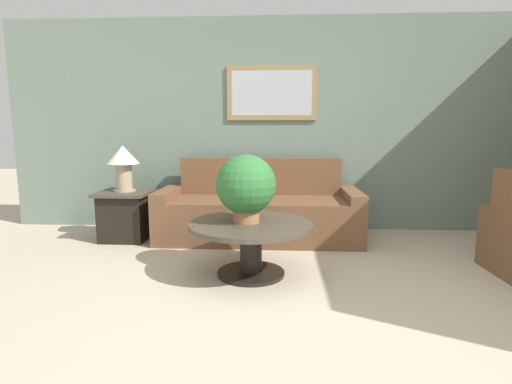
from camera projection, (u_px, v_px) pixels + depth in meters
name	position (u px, v px, depth m)	size (l,w,h in m)	color
ground_plane	(321.00, 331.00, 2.51)	(20.00, 20.00, 0.00)	#BCAD93
wall_back	(300.00, 125.00, 4.95)	(7.41, 0.09, 2.60)	slate
couch_main	(259.00, 213.00, 4.60)	(2.28, 0.85, 0.92)	brown
coffee_table	(251.00, 237.00, 3.43)	(1.06, 1.06, 0.47)	black
side_table	(126.00, 215.00, 4.58)	(0.58, 0.58, 0.56)	black
table_lamp	(123.00, 161.00, 4.48)	(0.36, 0.36, 0.52)	tan
potted_plant_on_table	(246.00, 186.00, 3.38)	(0.51, 0.51, 0.58)	#9E6B42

